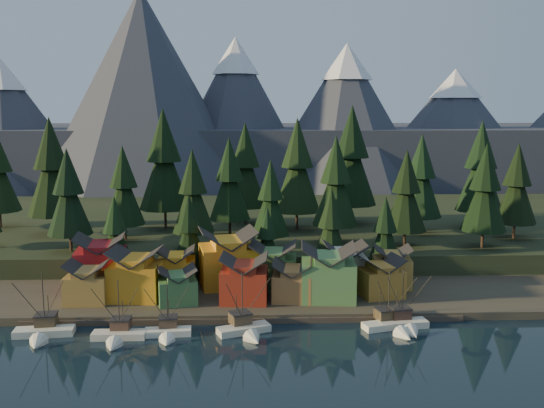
{
  "coord_description": "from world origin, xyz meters",
  "views": [
    {
      "loc": [
        1.2,
        -89.84,
        37.94
      ],
      "look_at": [
        5.66,
        30.0,
        19.5
      ],
      "focal_mm": 40.0,
      "sensor_mm": 36.0,
      "label": 1
    }
  ],
  "objects_px": {
    "boat_1": "(117,328)",
    "boat_3": "(246,322)",
    "boat_6": "(405,316)",
    "house_back_1": "(177,267)",
    "house_front_0": "(87,281)",
    "boat_0": "(42,325)",
    "boat_5": "(393,318)",
    "house_back_0": "(101,259)",
    "house_front_1": "(136,272)",
    "boat_2": "(167,325)"
  },
  "relations": [
    {
      "from": "house_back_0",
      "to": "house_back_1",
      "type": "xyz_separation_m",
      "value": [
        15.97,
        -1.95,
        -1.31
      ]
    },
    {
      "from": "boat_1",
      "to": "boat_3",
      "type": "distance_m",
      "value": 21.49
    },
    {
      "from": "house_front_0",
      "to": "boat_2",
      "type": "bearing_deg",
      "value": -41.35
    },
    {
      "from": "boat_6",
      "to": "house_back_1",
      "type": "height_order",
      "value": "boat_6"
    },
    {
      "from": "boat_0",
      "to": "house_front_0",
      "type": "bearing_deg",
      "value": 69.22
    },
    {
      "from": "boat_1",
      "to": "boat_3",
      "type": "xyz_separation_m",
      "value": [
        21.41,
        1.85,
        0.16
      ]
    },
    {
      "from": "boat_0",
      "to": "boat_5",
      "type": "bearing_deg",
      "value": -4.45
    },
    {
      "from": "boat_1",
      "to": "boat_5",
      "type": "xyz_separation_m",
      "value": [
        47.13,
        3.09,
        -0.05
      ]
    },
    {
      "from": "house_back_1",
      "to": "boat_0",
      "type": "bearing_deg",
      "value": -134.01
    },
    {
      "from": "boat_5",
      "to": "house_back_0",
      "type": "bearing_deg",
      "value": 141.19
    },
    {
      "from": "house_back_1",
      "to": "boat_5",
      "type": "bearing_deg",
      "value": -32.17
    },
    {
      "from": "boat_3",
      "to": "house_front_0",
      "type": "relative_size",
      "value": 1.48
    },
    {
      "from": "boat_0",
      "to": "boat_6",
      "type": "bearing_deg",
      "value": -4.05
    },
    {
      "from": "boat_0",
      "to": "house_front_1",
      "type": "relative_size",
      "value": 1.15
    },
    {
      "from": "boat_6",
      "to": "boat_5",
      "type": "bearing_deg",
      "value": -174.97
    },
    {
      "from": "boat_3",
      "to": "boat_6",
      "type": "relative_size",
      "value": 1.0
    },
    {
      "from": "house_front_0",
      "to": "house_front_1",
      "type": "bearing_deg",
      "value": 12.32
    },
    {
      "from": "boat_5",
      "to": "house_back_0",
      "type": "xyz_separation_m",
      "value": [
        -56.16,
        23.92,
        5.16
      ]
    },
    {
      "from": "boat_6",
      "to": "house_front_1",
      "type": "relative_size",
      "value": 1.12
    },
    {
      "from": "boat_0",
      "to": "boat_6",
      "type": "distance_m",
      "value": 62.39
    },
    {
      "from": "boat_6",
      "to": "house_front_0",
      "type": "relative_size",
      "value": 1.48
    },
    {
      "from": "boat_0",
      "to": "house_back_1",
      "type": "xyz_separation_m",
      "value": [
        19.91,
        23.31,
        3.66
      ]
    },
    {
      "from": "boat_3",
      "to": "boat_6",
      "type": "xyz_separation_m",
      "value": [
        27.99,
        1.72,
        0.06
      ]
    },
    {
      "from": "boat_6",
      "to": "house_front_1",
      "type": "bearing_deg",
      "value": 156.46
    },
    {
      "from": "boat_3",
      "to": "boat_6",
      "type": "distance_m",
      "value": 28.04
    },
    {
      "from": "house_front_1",
      "to": "house_front_0",
      "type": "bearing_deg",
      "value": -162.57
    },
    {
      "from": "boat_6",
      "to": "house_back_1",
      "type": "relative_size",
      "value": 1.38
    },
    {
      "from": "house_front_0",
      "to": "boat_0",
      "type": "bearing_deg",
      "value": -105.28
    },
    {
      "from": "boat_1",
      "to": "boat_5",
      "type": "bearing_deg",
      "value": 3.86
    },
    {
      "from": "house_front_0",
      "to": "house_front_1",
      "type": "distance_m",
      "value": 9.23
    },
    {
      "from": "boat_5",
      "to": "boat_2",
      "type": "bearing_deg",
      "value": 166.9
    },
    {
      "from": "boat_6",
      "to": "house_back_0",
      "type": "distance_m",
      "value": 63.14
    },
    {
      "from": "boat_5",
      "to": "house_front_1",
      "type": "height_order",
      "value": "house_front_1"
    },
    {
      "from": "boat_1",
      "to": "house_back_1",
      "type": "xyz_separation_m",
      "value": [
        6.94,
        25.06,
        3.8
      ]
    },
    {
      "from": "house_back_0",
      "to": "house_front_1",
      "type": "bearing_deg",
      "value": -51.16
    },
    {
      "from": "boat_2",
      "to": "boat_6",
      "type": "xyz_separation_m",
      "value": [
        41.25,
        2.28,
        0.22
      ]
    },
    {
      "from": "boat_0",
      "to": "boat_2",
      "type": "xyz_separation_m",
      "value": [
        21.11,
        -0.45,
        -0.14
      ]
    },
    {
      "from": "boat_3",
      "to": "house_front_0",
      "type": "bearing_deg",
      "value": 132.81
    },
    {
      "from": "house_front_1",
      "to": "house_back_1",
      "type": "distance_m",
      "value": 9.8
    },
    {
      "from": "boat_0",
      "to": "boat_1",
      "type": "relative_size",
      "value": 1.08
    },
    {
      "from": "boat_2",
      "to": "boat_6",
      "type": "bearing_deg",
      "value": -1.25
    },
    {
      "from": "house_front_0",
      "to": "house_front_1",
      "type": "relative_size",
      "value": 0.76
    },
    {
      "from": "house_back_0",
      "to": "house_back_1",
      "type": "relative_size",
      "value": 1.31
    },
    {
      "from": "boat_0",
      "to": "boat_5",
      "type": "relative_size",
      "value": 1.06
    },
    {
      "from": "boat_0",
      "to": "boat_1",
      "type": "bearing_deg",
      "value": -13.4
    },
    {
      "from": "boat_0",
      "to": "house_back_1",
      "type": "bearing_deg",
      "value": 43.77
    },
    {
      "from": "boat_2",
      "to": "house_front_1",
      "type": "height_order",
      "value": "house_front_1"
    },
    {
      "from": "house_front_1",
      "to": "house_back_0",
      "type": "xyz_separation_m",
      "value": [
        -8.92,
        8.72,
        0.5
      ]
    },
    {
      "from": "house_back_0",
      "to": "boat_5",
      "type": "bearing_deg",
      "value": -29.88
    },
    {
      "from": "boat_1",
      "to": "house_front_1",
      "type": "distance_m",
      "value": 18.87
    }
  ]
}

